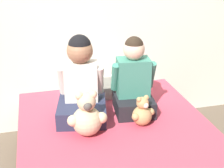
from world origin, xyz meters
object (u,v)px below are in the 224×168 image
(child_on_left, at_px, (81,85))
(teddy_bear_held_by_right_child, at_px, (142,113))
(bed, at_px, (123,168))
(child_on_right, at_px, (133,81))
(pillow_at_headboard, at_px, (99,88))
(teddy_bear_held_by_left_child, at_px, (87,117))

(child_on_left, height_order, teddy_bear_held_by_right_child, child_on_left)
(bed, height_order, child_on_right, child_on_right)
(pillow_at_headboard, bearing_deg, child_on_left, -120.32)
(bed, height_order, child_on_left, child_on_left)
(bed, bearing_deg, teddy_bear_held_by_right_child, 41.83)
(bed, height_order, teddy_bear_held_by_right_child, teddy_bear_held_by_right_child)
(bed, xyz_separation_m, teddy_bear_held_by_right_child, (0.19, 0.17, 0.32))
(teddy_bear_held_by_left_child, distance_m, teddy_bear_held_by_right_child, 0.41)
(pillow_at_headboard, bearing_deg, teddy_bear_held_by_right_child, -72.45)
(bed, distance_m, child_on_left, 0.66)
(pillow_at_headboard, bearing_deg, teddy_bear_held_by_left_child, -109.45)
(teddy_bear_held_by_right_child, bearing_deg, child_on_left, 132.89)
(child_on_left, xyz_separation_m, teddy_bear_held_by_right_child, (0.40, -0.23, -0.16))
(teddy_bear_held_by_left_child, xyz_separation_m, pillow_at_headboard, (0.22, 0.62, -0.08))
(teddy_bear_held_by_right_child, height_order, pillow_at_headboard, teddy_bear_held_by_right_child)
(child_on_right, height_order, teddy_bear_held_by_right_child, child_on_right)
(child_on_right, relative_size, pillow_at_headboard, 1.29)
(child_on_left, height_order, teddy_bear_held_by_left_child, child_on_left)
(bed, bearing_deg, child_on_right, 64.27)
(teddy_bear_held_by_right_child, relative_size, pillow_at_headboard, 0.50)
(child_on_left, distance_m, child_on_right, 0.40)
(bed, relative_size, teddy_bear_held_by_left_child, 5.77)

